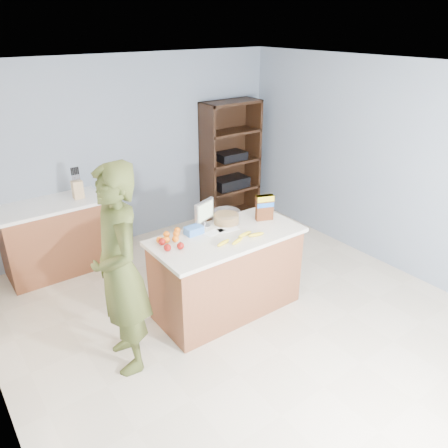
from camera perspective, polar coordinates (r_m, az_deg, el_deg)
floor at (r=4.68m, az=2.59°, el=-12.65°), size 4.50×5.00×0.02m
walls at (r=3.89m, az=3.06°, el=6.93°), size 4.52×5.02×2.51m
counter_peninsula at (r=4.64m, az=0.37°, el=-6.77°), size 1.56×0.76×0.90m
back_cabinet at (r=5.72m, az=-21.11°, el=-1.63°), size 1.24×0.62×0.90m
shelving_unit at (r=6.81m, az=0.61°, el=8.04°), size 0.90×0.40×1.80m
person at (r=3.79m, az=-13.45°, el=-6.06°), size 0.55×0.75×1.90m
knife_block at (r=5.55m, az=-18.59°, el=4.36°), size 0.12×0.10×0.31m
envelopes at (r=4.48m, az=-0.35°, el=-0.89°), size 0.39×0.18×0.00m
bananas at (r=4.29m, az=2.19°, el=-1.85°), size 0.55×0.14×0.04m
apples at (r=4.16m, az=-7.08°, el=-2.75°), size 0.19×0.25×0.07m
oranges at (r=4.32m, az=-7.16°, el=-1.66°), size 0.32×0.22×0.07m
blue_carton at (r=4.41m, az=-3.97°, el=-0.82°), size 0.18×0.13×0.08m
salad_bowl at (r=4.64m, az=0.30°, el=0.85°), size 0.30×0.30×0.13m
tv at (r=4.52m, az=-2.58°, el=1.57°), size 0.28×0.12×0.28m
cereal_box at (r=4.68m, az=5.33°, el=2.39°), size 0.20×0.13×0.28m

